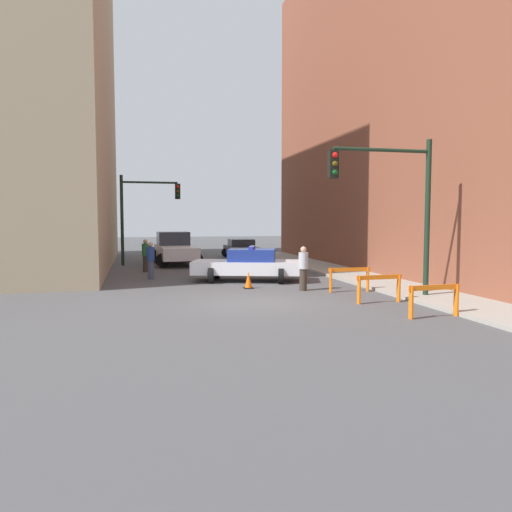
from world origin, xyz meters
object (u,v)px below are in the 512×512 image
object	(u,v)px
traffic_light_near	(396,193)
barrier_mid	(379,284)
pedestrian_crossing	(151,260)
pedestrian_corner	(146,255)
police_car	(249,264)
barrier_back	(349,275)
pedestrian_sidewalk	(303,268)
parked_car_near	(241,248)
traffic_cone	(248,280)
traffic_light_far	(141,207)
white_truck	(175,249)
barrier_front	(434,295)

from	to	relation	value
traffic_light_near	barrier_mid	xyz separation A→B (m)	(-0.82, -0.50, -2.91)
pedestrian_crossing	pedestrian_corner	bearing A→B (deg)	-120.29
police_car	barrier_back	xyz separation A→B (m)	(2.90, -3.98, -0.11)
traffic_light_near	pedestrian_sidewalk	bearing A→B (deg)	130.10
parked_car_near	traffic_cone	distance (m)	14.88
pedestrian_crossing	barrier_mid	world-z (taller)	pedestrian_crossing
police_car	barrier_back	world-z (taller)	police_car
pedestrian_corner	pedestrian_sidewalk	bearing A→B (deg)	-37.43
traffic_light_near	barrier_mid	world-z (taller)	traffic_light_near
barrier_back	traffic_cone	distance (m)	3.86
pedestrian_sidewalk	traffic_cone	bearing A→B (deg)	98.36
barrier_back	traffic_light_far	bearing A→B (deg)	119.49
white_truck	traffic_cone	size ratio (longest dim) A/B	8.38
traffic_light_far	police_car	xyz separation A→B (m)	(4.38, -8.89, -2.67)
police_car	traffic_light_far	bearing A→B (deg)	43.47
barrier_front	traffic_cone	xyz separation A→B (m)	(-3.66, 6.77, -0.30)
pedestrian_crossing	pedestrian_sidewalk	world-z (taller)	same
traffic_light_near	white_truck	distance (m)	16.33
white_truck	barrier_front	xyz separation A→B (m)	(5.63, -17.94, -0.29)
police_car	barrier_front	distance (m)	9.50
pedestrian_crossing	barrier_back	distance (m)	9.08
pedestrian_corner	pedestrian_sidewalk	xyz separation A→B (m)	(5.63, -8.13, 0.00)
barrier_front	barrier_mid	distance (m)	2.55
white_truck	barrier_mid	world-z (taller)	white_truck
police_car	white_truck	size ratio (longest dim) A/B	0.92
barrier_mid	parked_car_near	bearing A→B (deg)	91.75
pedestrian_corner	traffic_cone	distance (m)	8.04
traffic_light_near	pedestrian_crossing	xyz separation A→B (m)	(-7.74, 7.74, -2.67)
police_car	traffic_cone	world-z (taller)	police_car
traffic_light_far	barrier_back	distance (m)	15.05
white_truck	parked_car_near	size ratio (longest dim) A/B	1.27
white_truck	pedestrian_crossing	xyz separation A→B (m)	(-1.62, -7.17, -0.04)
pedestrian_corner	police_car	bearing A→B (deg)	-31.13
barrier_mid	barrier_back	size ratio (longest dim) A/B	1.00
traffic_light_far	barrier_back	xyz separation A→B (m)	(7.28, -12.88, -2.78)
barrier_front	parked_car_near	bearing A→B (deg)	92.42
traffic_light_far	pedestrian_sidewalk	bearing A→B (deg)	-64.61
white_truck	pedestrian_corner	bearing A→B (deg)	-116.69
police_car	parked_car_near	distance (m)	12.64
traffic_light_near	barrier_mid	bearing A→B (deg)	-148.68
barrier_back	pedestrian_crossing	bearing A→B (deg)	140.35
pedestrian_crossing	barrier_mid	distance (m)	10.77
barrier_front	barrier_mid	bearing A→B (deg)	97.47
parked_car_near	barrier_mid	xyz separation A→B (m)	(0.58, -18.87, -0.06)
barrier_mid	police_car	bearing A→B (deg)	113.72
white_truck	traffic_cone	bearing A→B (deg)	-83.03
police_car	traffic_cone	distance (m)	2.28
traffic_cone	pedestrian_corner	bearing A→B (deg)	117.93
white_truck	pedestrian_crossing	bearing A→B (deg)	-105.77
traffic_light_near	pedestrian_corner	xyz separation A→B (m)	(-7.91, 10.83, -2.67)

